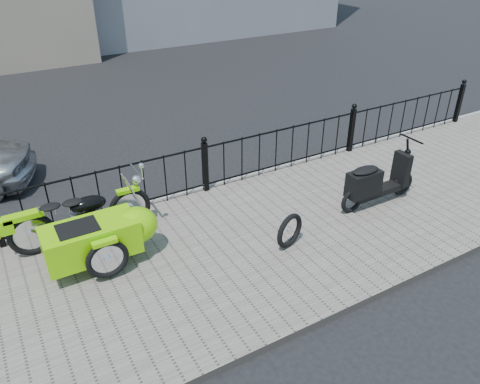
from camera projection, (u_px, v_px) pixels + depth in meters
ground at (241, 229)px, 7.84m from camera, size 120.00×120.00×0.00m
sidewalk at (257, 242)px, 7.44m from camera, size 30.00×3.80×0.12m
curb at (203, 190)px, 8.89m from camera, size 30.00×0.10×0.12m
iron_fence at (205, 168)px, 8.52m from camera, size 14.11×0.11×1.08m
motorcycle_sidecar at (101, 231)px, 6.76m from camera, size 2.28×1.48×0.98m
scooter at (375, 183)px, 8.09m from camera, size 1.67×0.49×1.13m
spare_tire at (290, 231)px, 7.09m from camera, size 0.57×0.24×0.57m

